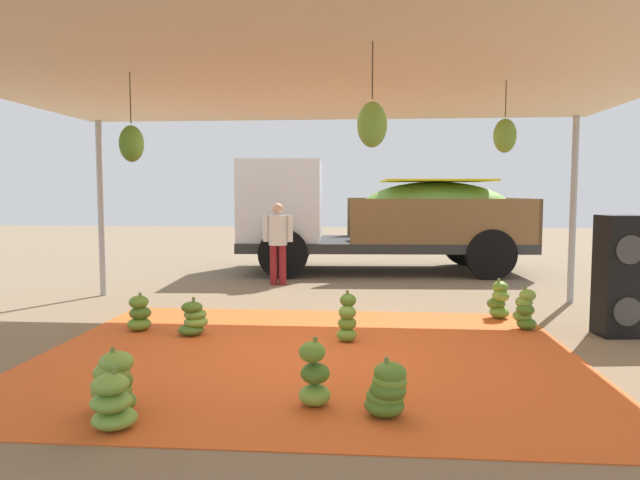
# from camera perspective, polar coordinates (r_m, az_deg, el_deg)

# --- Properties ---
(ground_plane) EXTENTS (40.00, 40.00, 0.00)m
(ground_plane) POSITION_cam_1_polar(r_m,az_deg,el_deg) (9.14, 0.77, -6.16)
(ground_plane) COLOR #7F6B51
(tarp_orange) EXTENTS (5.67, 4.59, 0.01)m
(tarp_orange) POSITION_cam_1_polar(r_m,az_deg,el_deg) (6.23, -1.16, -11.29)
(tarp_orange) COLOR #E05B23
(tarp_orange) RESTS_ON ground
(tent_canopy) EXTENTS (8.00, 7.00, 2.96)m
(tent_canopy) POSITION_cam_1_polar(r_m,az_deg,el_deg) (6.01, -1.24, 15.71)
(tent_canopy) COLOR #9EA0A5
(tent_canopy) RESTS_ON ground
(banana_bunch_0) EXTENTS (0.32, 0.34, 0.56)m
(banana_bunch_0) POSITION_cam_1_polar(r_m,az_deg,el_deg) (7.71, 19.57, -6.58)
(banana_bunch_0) COLOR #477523
(banana_bunch_0) RESTS_ON tarp_orange
(banana_bunch_1) EXTENTS (0.40, 0.40, 0.48)m
(banana_bunch_1) POSITION_cam_1_polar(r_m,az_deg,el_deg) (7.58, -17.38, -7.02)
(banana_bunch_1) COLOR #60932D
(banana_bunch_1) RESTS_ON tarp_orange
(banana_bunch_2) EXTENTS (0.32, 0.33, 0.57)m
(banana_bunch_2) POSITION_cam_1_polar(r_m,az_deg,el_deg) (4.76, -0.58, -13.28)
(banana_bunch_2) COLOR #75A83D
(banana_bunch_2) RESTS_ON tarp_orange
(banana_bunch_3) EXTENTS (0.32, 0.33, 0.59)m
(banana_bunch_3) POSITION_cam_1_polar(r_m,az_deg,el_deg) (6.72, 2.70, -7.82)
(banana_bunch_3) COLOR #60932D
(banana_bunch_3) RESTS_ON tarp_orange
(banana_bunch_4) EXTENTS (0.45, 0.45, 0.46)m
(banana_bunch_4) POSITION_cam_1_polar(r_m,az_deg,el_deg) (4.58, -19.81, -14.96)
(banana_bunch_4) COLOR #75A83D
(banana_bunch_4) RESTS_ON tarp_orange
(banana_bunch_5) EXTENTS (0.44, 0.44, 0.46)m
(banana_bunch_5) POSITION_cam_1_polar(r_m,az_deg,el_deg) (4.60, 6.64, -14.54)
(banana_bunch_5) COLOR #477523
(banana_bunch_5) RESTS_ON tarp_orange
(banana_bunch_6) EXTENTS (0.39, 0.36, 0.54)m
(banana_bunch_6) POSITION_cam_1_polar(r_m,az_deg,el_deg) (8.31, 17.24, -5.76)
(banana_bunch_6) COLOR #60932D
(banana_bunch_6) RESTS_ON tarp_orange
(banana_bunch_7) EXTENTS (0.44, 0.44, 0.46)m
(banana_bunch_7) POSITION_cam_1_polar(r_m,az_deg,el_deg) (7.18, -12.37, -7.65)
(banana_bunch_7) COLOR #477523
(banana_bunch_7) RESTS_ON tarp_orange
(banana_bunch_8) EXTENTS (0.46, 0.47, 0.51)m
(banana_bunch_8) POSITION_cam_1_polar(r_m,az_deg,el_deg) (4.91, -19.70, -13.19)
(banana_bunch_8) COLOR #518428
(banana_bunch_8) RESTS_ON tarp_orange
(cargo_truck_main) EXTENTS (6.22, 2.84, 2.40)m
(cargo_truck_main) POSITION_cam_1_polar(r_m,az_deg,el_deg) (12.67, 5.45, 2.53)
(cargo_truck_main) COLOR #2D2D2D
(cargo_truck_main) RESTS_ON ground
(worker_0) EXTENTS (0.56, 0.34, 1.53)m
(worker_0) POSITION_cam_1_polar(r_m,az_deg,el_deg) (10.78, -4.18, 0.27)
(worker_0) COLOR maroon
(worker_0) RESTS_ON ground
(speaker_stack) EXTENTS (0.57, 0.47, 1.45)m
(speaker_stack) POSITION_cam_1_polar(r_m,az_deg,el_deg) (7.81, 27.59, -3.15)
(speaker_stack) COLOR black
(speaker_stack) RESTS_ON ground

